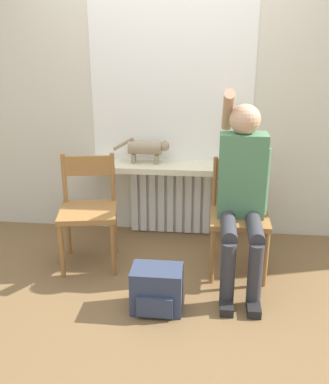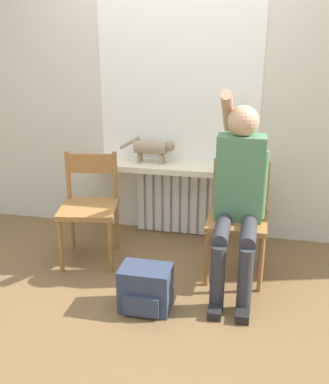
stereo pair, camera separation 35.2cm
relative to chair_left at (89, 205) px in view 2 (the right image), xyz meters
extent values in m
plane|color=brown|center=(0.59, -0.51, -0.46)|extent=(12.00, 12.00, 0.00)
cube|color=beige|center=(0.59, 0.72, 0.89)|extent=(7.00, 0.06, 2.70)
cube|color=silver|center=(0.59, 0.66, -0.15)|extent=(0.74, 0.05, 0.64)
cube|color=silver|center=(0.26, 0.61, -0.15)|extent=(0.06, 0.03, 0.61)
cube|color=silver|center=(0.34, 0.61, -0.15)|extent=(0.06, 0.03, 0.61)
cube|color=silver|center=(0.43, 0.61, -0.15)|extent=(0.06, 0.03, 0.61)
cube|color=silver|center=(0.51, 0.61, -0.15)|extent=(0.06, 0.03, 0.61)
cube|color=silver|center=(0.59, 0.61, -0.15)|extent=(0.06, 0.03, 0.61)
cube|color=silver|center=(0.67, 0.61, -0.15)|extent=(0.06, 0.03, 0.61)
cube|color=silver|center=(0.75, 0.61, -0.15)|extent=(0.06, 0.03, 0.61)
cube|color=silver|center=(0.84, 0.61, -0.15)|extent=(0.06, 0.03, 0.61)
cube|color=silver|center=(0.92, 0.61, -0.15)|extent=(0.06, 0.03, 0.61)
cube|color=beige|center=(0.59, 0.53, 0.20)|extent=(1.45, 0.32, 0.05)
cube|color=white|center=(0.59, 0.69, 0.92)|extent=(1.39, 0.01, 1.39)
cube|color=#9E6B38|center=(0.01, -0.04, -0.01)|extent=(0.51, 0.51, 0.04)
cylinder|color=#9E6B38|center=(-0.15, -0.26, -0.25)|extent=(0.04, 0.04, 0.43)
cylinder|color=#9E6B38|center=(0.23, -0.19, -0.25)|extent=(0.04, 0.04, 0.43)
cylinder|color=#9E6B38|center=(-0.22, 0.12, -0.25)|extent=(0.04, 0.04, 0.43)
cylinder|color=#9E6B38|center=(0.16, 0.18, -0.25)|extent=(0.04, 0.04, 0.43)
cylinder|color=#9E6B38|center=(-0.22, 0.12, 0.20)|extent=(0.04, 0.04, 0.40)
cylinder|color=#9E6B38|center=(0.16, 0.18, 0.20)|extent=(0.04, 0.04, 0.40)
cube|color=#9E6B38|center=(-0.03, 0.15, 0.30)|extent=(0.39, 0.09, 0.16)
cube|color=#9E6B38|center=(1.17, -0.04, -0.01)|extent=(0.44, 0.44, 0.04)
cylinder|color=#9E6B38|center=(0.98, -0.23, -0.25)|extent=(0.04, 0.04, 0.43)
cylinder|color=#9E6B38|center=(1.36, -0.23, -0.25)|extent=(0.04, 0.04, 0.43)
cylinder|color=#9E6B38|center=(0.98, 0.16, -0.25)|extent=(0.04, 0.04, 0.43)
cylinder|color=#9E6B38|center=(1.37, 0.15, -0.25)|extent=(0.04, 0.04, 0.43)
cylinder|color=#9E6B38|center=(0.98, 0.16, 0.20)|extent=(0.04, 0.04, 0.40)
cylinder|color=#9E6B38|center=(1.37, 0.15, 0.20)|extent=(0.04, 0.04, 0.40)
cube|color=#9E6B38|center=(1.17, 0.15, 0.30)|extent=(0.39, 0.03, 0.16)
cylinder|color=#333338|center=(1.08, -0.26, 0.02)|extent=(0.11, 0.49, 0.11)
cylinder|color=#333338|center=(1.26, -0.26, 0.02)|extent=(0.11, 0.49, 0.11)
cylinder|color=#333338|center=(1.08, -0.51, -0.23)|extent=(0.10, 0.10, 0.47)
cylinder|color=#333338|center=(1.26, -0.51, -0.23)|extent=(0.10, 0.10, 0.47)
cube|color=black|center=(1.08, -0.57, -0.43)|extent=(0.09, 0.20, 0.06)
cube|color=black|center=(1.26, -0.57, -0.43)|extent=(0.09, 0.20, 0.06)
cube|color=#4C7F56|center=(1.17, -0.02, 0.32)|extent=(0.34, 0.20, 0.62)
sphere|color=tan|center=(1.17, -0.02, 0.73)|extent=(0.22, 0.22, 0.22)
cylinder|color=tan|center=(1.05, 0.12, 0.76)|extent=(0.08, 0.50, 0.38)
cylinder|color=#4C7F56|center=(1.33, -0.06, 0.29)|extent=(0.08, 0.08, 0.50)
cylinder|color=#9E896B|center=(0.37, 0.55, 0.36)|extent=(0.28, 0.12, 0.12)
sphere|color=#9E896B|center=(0.54, 0.55, 0.38)|extent=(0.09, 0.09, 0.09)
cone|color=#9E896B|center=(0.54, 0.53, 0.42)|extent=(0.03, 0.03, 0.03)
cone|color=#9E896B|center=(0.54, 0.57, 0.42)|extent=(0.03, 0.03, 0.03)
cylinder|color=#9E896B|center=(0.47, 0.52, 0.26)|extent=(0.03, 0.03, 0.08)
cylinder|color=#9E896B|center=(0.47, 0.58, 0.26)|extent=(0.03, 0.03, 0.08)
cylinder|color=#9E896B|center=(0.27, 0.52, 0.26)|extent=(0.03, 0.03, 0.08)
cylinder|color=#9E896B|center=(0.27, 0.58, 0.26)|extent=(0.03, 0.03, 0.08)
cylinder|color=#9E896B|center=(0.18, 0.55, 0.39)|extent=(0.19, 0.03, 0.12)
cube|color=#333D56|center=(0.62, -0.60, -0.31)|extent=(0.34, 0.23, 0.31)
cube|color=#333D56|center=(0.62, -0.73, -0.37)|extent=(0.24, 0.03, 0.14)
camera|label=1|loc=(0.94, -3.19, 1.32)|focal=42.00mm
camera|label=2|loc=(1.29, -3.13, 1.32)|focal=42.00mm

